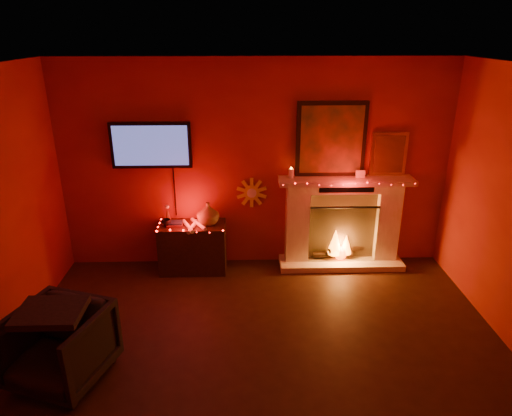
{
  "coord_description": "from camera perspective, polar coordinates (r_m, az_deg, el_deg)",
  "views": [
    {
      "loc": [
        -0.16,
        -3.14,
        3.0
      ],
      "look_at": [
        -0.02,
        1.7,
        1.09
      ],
      "focal_mm": 32.0,
      "sensor_mm": 36.0,
      "label": 1
    }
  ],
  "objects": [
    {
      "name": "armchair",
      "position": [
        4.61,
        -23.34,
        -15.53
      ],
      "size": [
        0.98,
        0.99,
        0.72
      ],
      "primitive_type": "imported",
      "rotation": [
        0.0,
        0.0,
        -0.33
      ],
      "color": "black",
      "rests_on": "floor"
    },
    {
      "name": "fireplace",
      "position": [
        6.11,
        10.71,
        -0.72
      ],
      "size": [
        1.72,
        0.4,
        2.18
      ],
      "color": "#F3E2CD",
      "rests_on": "floor"
    },
    {
      "name": "tv",
      "position": [
        5.86,
        -12.98,
        7.63
      ],
      "size": [
        1.0,
        0.07,
        1.24
      ],
      "color": "black",
      "rests_on": "room"
    },
    {
      "name": "sunburst_clock",
      "position": [
        5.96,
        -0.55,
        1.92
      ],
      "size": [
        0.4,
        0.03,
        0.4
      ],
      "color": "gold",
      "rests_on": "room"
    },
    {
      "name": "console_table",
      "position": [
        6.03,
        -7.78,
        -4.44
      ],
      "size": [
        0.86,
        0.53,
        0.95
      ],
      "color": "black",
      "rests_on": "floor"
    },
    {
      "name": "room",
      "position": [
        3.55,
        1.1,
        -6.21
      ],
      "size": [
        5.0,
        5.0,
        5.0
      ],
      "color": "black",
      "rests_on": "ground"
    }
  ]
}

